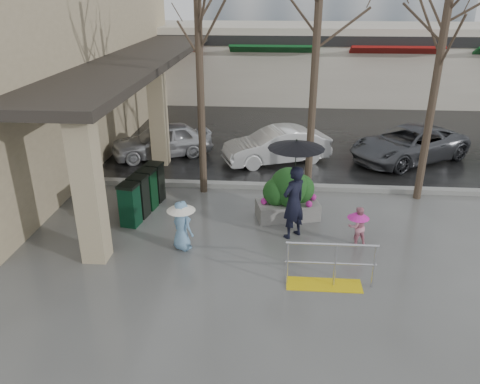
# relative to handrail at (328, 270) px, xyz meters

# --- Properties ---
(ground) EXTENTS (120.00, 120.00, 0.00)m
(ground) POSITION_rel_handrail_xyz_m (-1.36, 1.20, -0.38)
(ground) COLOR #51514F
(ground) RESTS_ON ground
(street_asphalt) EXTENTS (120.00, 36.00, 0.01)m
(street_asphalt) POSITION_rel_handrail_xyz_m (-1.36, 23.20, -0.37)
(street_asphalt) COLOR black
(street_asphalt) RESTS_ON ground
(curb) EXTENTS (120.00, 0.30, 0.15)m
(curb) POSITION_rel_handrail_xyz_m (-1.36, 5.20, -0.30)
(curb) COLOR gray
(curb) RESTS_ON ground
(near_building) EXTENTS (6.00, 18.00, 8.00)m
(near_building) POSITION_rel_handrail_xyz_m (-10.36, 9.20, 3.62)
(near_building) COLOR tan
(near_building) RESTS_ON ground
(canopy_slab) EXTENTS (2.80, 18.00, 0.25)m
(canopy_slab) POSITION_rel_handrail_xyz_m (-6.16, 9.20, 3.25)
(canopy_slab) COLOR #2D2823
(canopy_slab) RESTS_ON pillar_front
(pillar_front) EXTENTS (0.55, 0.55, 3.50)m
(pillar_front) POSITION_rel_handrail_xyz_m (-5.26, 0.70, 1.37)
(pillar_front) COLOR tan
(pillar_front) RESTS_ON ground
(pillar_back) EXTENTS (0.55, 0.55, 3.50)m
(pillar_back) POSITION_rel_handrail_xyz_m (-5.26, 7.20, 1.37)
(pillar_back) COLOR tan
(pillar_back) RESTS_ON ground
(storefront_row) EXTENTS (34.00, 6.74, 4.00)m
(storefront_row) POSITION_rel_handrail_xyz_m (0.64, 19.17, 1.64)
(storefront_row) COLOR beige
(storefront_row) RESTS_ON ground
(handrail) EXTENTS (1.90, 0.50, 1.03)m
(handrail) POSITION_rel_handrail_xyz_m (0.00, 0.00, 0.00)
(handrail) COLOR yellow
(handrail) RESTS_ON ground
(tree_west) EXTENTS (3.20, 3.20, 6.80)m
(tree_west) POSITION_rel_handrail_xyz_m (-3.36, 4.80, 4.71)
(tree_west) COLOR #382B21
(tree_west) RESTS_ON ground
(tree_midwest) EXTENTS (3.20, 3.20, 7.00)m
(tree_midwest) POSITION_rel_handrail_xyz_m (-0.16, 4.80, 4.86)
(tree_midwest) COLOR #382B21
(tree_midwest) RESTS_ON ground
(tree_mideast) EXTENTS (3.20, 3.20, 6.50)m
(tree_mideast) POSITION_rel_handrail_xyz_m (3.14, 4.80, 4.48)
(tree_mideast) COLOR #382B21
(tree_mideast) RESTS_ON ground
(woman) EXTENTS (1.36, 1.36, 2.58)m
(woman) POSITION_rel_handrail_xyz_m (-0.69, 2.12, 1.11)
(woman) COLOR black
(woman) RESTS_ON ground
(child_pink) EXTENTS (0.58, 0.53, 1.01)m
(child_pink) POSITION_rel_handrail_xyz_m (0.87, 1.81, 0.20)
(child_pink) COLOR pink
(child_pink) RESTS_ON ground
(child_blue) EXTENTS (0.72, 0.69, 1.25)m
(child_blue) POSITION_rel_handrail_xyz_m (-3.35, 1.29, 0.36)
(child_blue) COLOR #6D9BC3
(child_blue) RESTS_ON ground
(planter) EXTENTS (1.81, 1.20, 1.45)m
(planter) POSITION_rel_handrail_xyz_m (-0.78, 3.19, 0.32)
(planter) COLOR slate
(planter) RESTS_ON ground
(news_boxes) EXTENTS (0.82, 2.15, 1.17)m
(news_boxes) POSITION_rel_handrail_xyz_m (-4.82, 3.22, 0.21)
(news_boxes) COLOR #0C3620
(news_boxes) RESTS_ON ground
(car_a) EXTENTS (3.98, 2.88, 1.26)m
(car_a) POSITION_rel_handrail_xyz_m (-5.39, 7.98, 0.25)
(car_a) COLOR silver
(car_a) RESTS_ON ground
(car_b) EXTENTS (4.05, 2.67, 1.26)m
(car_b) POSITION_rel_handrail_xyz_m (-1.13, 7.66, 0.25)
(car_b) COLOR white
(car_b) RESTS_ON ground
(car_c) EXTENTS (4.95, 4.20, 1.26)m
(car_c) POSITION_rel_handrail_xyz_m (3.67, 8.24, 0.25)
(car_c) COLOR #4E5055
(car_c) RESTS_ON ground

